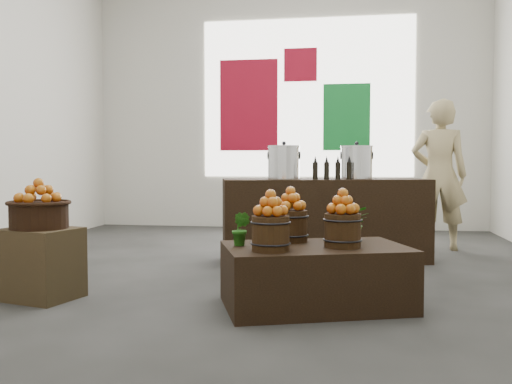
% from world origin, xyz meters
% --- Properties ---
extents(ground, '(7.00, 7.00, 0.00)m').
position_xyz_m(ground, '(0.00, 0.00, 0.00)').
color(ground, '#3A3A38').
rests_on(ground, ground).
extents(back_wall, '(6.00, 0.04, 4.00)m').
position_xyz_m(back_wall, '(0.00, 3.50, 2.00)').
color(back_wall, beige).
rests_on(back_wall, ground).
extents(back_opening, '(3.20, 0.02, 2.40)m').
position_xyz_m(back_opening, '(0.30, 3.48, 2.00)').
color(back_opening, white).
rests_on(back_opening, back_wall).
extents(deco_red_left, '(0.90, 0.04, 1.40)m').
position_xyz_m(deco_red_left, '(-0.60, 3.47, 1.90)').
color(deco_red_left, maroon).
rests_on(deco_red_left, back_wall).
extents(deco_green_right, '(0.70, 0.04, 1.00)m').
position_xyz_m(deco_green_right, '(0.90, 3.47, 1.70)').
color(deco_green_right, '#127A2D').
rests_on(deco_green_right, back_wall).
extents(deco_red_upper, '(0.50, 0.04, 0.50)m').
position_xyz_m(deco_red_upper, '(0.20, 3.47, 2.50)').
color(deco_red_upper, maroon).
rests_on(deco_red_upper, back_wall).
extents(crate, '(0.62, 0.55, 0.53)m').
position_xyz_m(crate, '(-1.35, -1.38, 0.26)').
color(crate, '#4A3822').
rests_on(crate, ground).
extents(wicker_basket, '(0.42, 0.42, 0.19)m').
position_xyz_m(wicker_basket, '(-1.35, -1.38, 0.62)').
color(wicker_basket, black).
rests_on(wicker_basket, crate).
extents(apples_in_basket, '(0.33, 0.33, 0.18)m').
position_xyz_m(apples_in_basket, '(-1.35, -1.38, 0.81)').
color(apples_in_basket, '#A20A05').
rests_on(apples_in_basket, wicker_basket).
extents(display_table, '(1.44, 1.14, 0.43)m').
position_xyz_m(display_table, '(0.69, -1.30, 0.22)').
color(display_table, black).
rests_on(display_table, ground).
extents(apple_bucket_front_left, '(0.25, 0.25, 0.23)m').
position_xyz_m(apple_bucket_front_left, '(0.41, -1.58, 0.55)').
color(apple_bucket_front_left, '#33210E').
rests_on(apple_bucket_front_left, display_table).
extents(apples_in_bucket_front_left, '(0.19, 0.19, 0.17)m').
position_xyz_m(apples_in_bucket_front_left, '(0.41, -1.58, 0.75)').
color(apples_in_bucket_front_left, '#A20A05').
rests_on(apples_in_bucket_front_left, apple_bucket_front_left).
extents(apple_bucket_front_right, '(0.25, 0.25, 0.23)m').
position_xyz_m(apple_bucket_front_right, '(0.88, -1.34, 0.55)').
color(apple_bucket_front_right, '#33210E').
rests_on(apple_bucket_front_right, display_table).
extents(apples_in_bucket_front_right, '(0.19, 0.19, 0.17)m').
position_xyz_m(apples_in_bucket_front_right, '(0.88, -1.34, 0.75)').
color(apples_in_bucket_front_right, '#A20A05').
rests_on(apples_in_bucket_front_right, apple_bucket_front_right).
extents(apple_bucket_rear, '(0.25, 0.25, 0.23)m').
position_xyz_m(apple_bucket_rear, '(0.50, -1.13, 0.55)').
color(apple_bucket_rear, '#33210E').
rests_on(apple_bucket_rear, display_table).
extents(apples_in_bucket_rear, '(0.19, 0.19, 0.17)m').
position_xyz_m(apples_in_bucket_rear, '(0.50, -1.13, 0.75)').
color(apples_in_bucket_rear, '#A20A05').
rests_on(apples_in_bucket_rear, apple_bucket_rear).
extents(herb_garnish_right, '(0.25, 0.22, 0.26)m').
position_xyz_m(herb_garnish_right, '(0.96, -0.96, 0.56)').
color(herb_garnish_right, '#1E5A13').
rests_on(herb_garnish_right, display_table).
extents(herb_garnish_left, '(0.16, 0.15, 0.24)m').
position_xyz_m(herb_garnish_left, '(0.18, -1.39, 0.55)').
color(herb_garnish_left, '#1E5A13').
rests_on(herb_garnish_left, display_table).
extents(counter, '(2.17, 1.15, 0.85)m').
position_xyz_m(counter, '(0.69, 0.58, 0.42)').
color(counter, black).
rests_on(counter, ground).
extents(stock_pot_left, '(0.32, 0.32, 0.32)m').
position_xyz_m(stock_pot_left, '(0.28, 0.48, 1.01)').
color(stock_pot_left, silver).
rests_on(stock_pot_left, counter).
extents(stock_pot_center, '(0.32, 0.32, 0.32)m').
position_xyz_m(stock_pot_center, '(1.01, 0.66, 1.01)').
color(stock_pot_center, silver).
rests_on(stock_pot_center, counter).
extents(oil_cruets, '(0.31, 0.13, 0.24)m').
position_xyz_m(oil_cruets, '(0.74, 0.38, 0.97)').
color(oil_cruets, black).
rests_on(oil_cruets, counter).
extents(shopper, '(0.67, 0.47, 1.74)m').
position_xyz_m(shopper, '(1.97, 1.58, 0.87)').
color(shopper, tan).
rests_on(shopper, ground).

